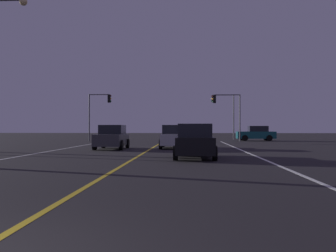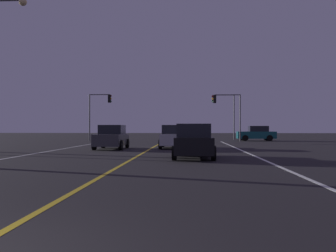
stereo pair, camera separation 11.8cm
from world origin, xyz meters
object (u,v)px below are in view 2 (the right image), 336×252
Objects in this scene: car_ahead_far at (174,137)px; traffic_light_far_right at (223,106)px; car_lead_same_lane at (193,142)px; traffic_light_near_right at (227,106)px; traffic_light_near_left at (100,106)px; car_oncoming at (112,137)px; car_crossing_side at (257,134)px.

traffic_light_far_right reaches higher than car_ahead_far.
car_lead_same_lane is 23.52m from traffic_light_near_right.
traffic_light_far_right is (5.43, 19.49, 3.32)m from car_ahead_far.
car_oncoming is at bearing -73.77° from traffic_light_near_left.
car_oncoming is 1.00× the size of car_ahead_far.
traffic_light_near_left reaches higher than car_lead_same_lane.
traffic_light_near_right is at bearing -9.73° from car_lead_same_lane.
car_lead_same_lane is 0.77× the size of traffic_light_far_right.
traffic_light_near_right is at bearing 0.00° from traffic_light_near_left.
car_lead_same_lane is 0.83× the size of traffic_light_near_right.
car_oncoming is at bearing 57.76° from traffic_light_near_right.
car_crossing_side is at bearing -29.16° from car_ahead_far.
traffic_light_near_left is at bearing 32.11° from car_ahead_far.
traffic_light_far_right reaches higher than traffic_light_near_right.
car_crossing_side is 18.17m from car_ahead_far.
car_ahead_far is 16.80m from traffic_light_near_left.
car_crossing_side is 5.05m from traffic_light_near_right.
traffic_light_near_left reaches higher than car_ahead_far.
car_ahead_far is at bearing 105.99° from car_oncoming.
car_lead_same_lane and car_ahead_far have the same top height.
traffic_light_near_right reaches higher than car_lead_same_lane.
traffic_light_near_left is 15.25m from traffic_light_far_right.
car_ahead_far is at bearing -57.89° from traffic_light_near_left.
traffic_light_near_right is 0.92× the size of traffic_light_far_right.
traffic_light_near_left reaches higher than car_crossing_side.
car_crossing_side is 1.00× the size of car_ahead_far.
traffic_light_near_right is (3.94, 22.99, 3.02)m from car_lead_same_lane.
car_ahead_far is at bearing 74.43° from traffic_light_far_right.
car_ahead_far is (-8.85, -15.87, 0.00)m from car_crossing_side.
traffic_light_near_left is at bearing 23.73° from car_lead_same_lane.
traffic_light_near_left is 0.94× the size of traffic_light_far_right.
car_oncoming is at bearing 105.99° from car_ahead_far.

